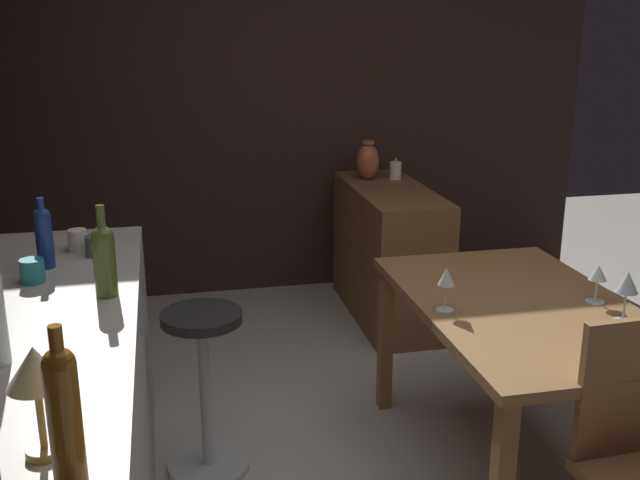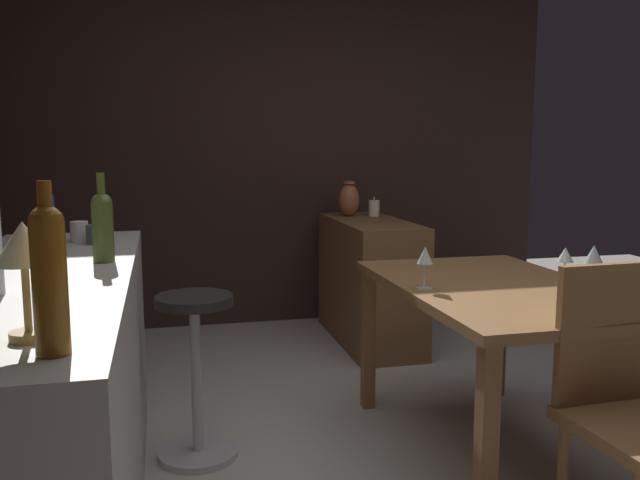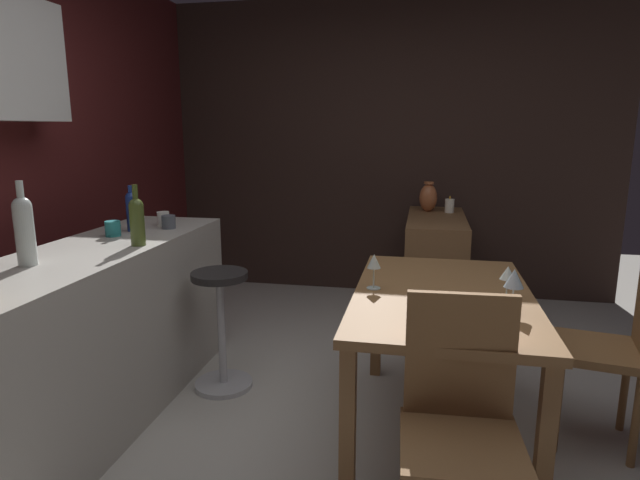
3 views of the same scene
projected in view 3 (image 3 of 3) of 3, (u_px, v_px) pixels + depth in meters
The scene contains 20 objects.
ground_plane at pixel (365, 443), 2.56m from camera, with size 9.00×9.00×0.00m, color #B7B2A8.
wall_side_right at pixel (366, 150), 4.80m from camera, with size 0.10×4.40×2.60m, color #33231E.
dining_table at pixel (442, 310), 2.50m from camera, with size 1.33×0.82×0.74m.
kitchen_counter at pixel (90, 338), 2.69m from camera, with size 2.10×0.60×0.90m, color #B2ADA3.
sideboard_cabinet at pixel (434, 268), 4.18m from camera, with size 1.10×0.44×0.82m, color brown.
chair_near_window at pixel (460, 422), 1.79m from camera, with size 0.42×0.42×0.94m.
chair_by_doorway at pixel (615, 343), 2.46m from camera, with size 0.46×0.46×0.92m.
bar_stool at pixel (221, 327), 3.05m from camera, with size 0.34×0.34×0.70m.
wine_glass_left at pixel (514, 279), 2.17m from camera, with size 0.08×0.08×0.19m.
wine_glass_right at pixel (508, 275), 2.36m from camera, with size 0.07×0.07×0.15m.
wine_glass_center at pixel (374, 263), 2.51m from camera, with size 0.07×0.07×0.17m.
fruit_bowl at pixel (483, 318), 2.00m from camera, with size 0.18×0.18×0.09m, color #9E4C38.
wine_bottle_cobalt at pixel (132, 210), 3.09m from camera, with size 0.06×0.06×0.27m.
wine_bottle_olive at pixel (137, 219), 2.70m from camera, with size 0.07×0.07×0.31m.
wine_bottle_clear at pixel (24, 228), 2.30m from camera, with size 0.08×0.08×0.37m.
cup_teal at pixel (113, 229), 2.96m from camera, with size 0.12×0.08×0.09m.
cup_slate at pixel (169, 222), 3.19m from camera, with size 0.12×0.08×0.08m.
cup_white at pixel (163, 219), 3.28m from camera, with size 0.11×0.07×0.09m.
pillar_candle_tall at pixel (450, 206), 4.29m from camera, with size 0.07×0.07×0.14m.
vase_copper at pixel (428, 197), 4.35m from camera, with size 0.14×0.14×0.25m.
Camera 3 is at (-2.30, -0.23, 1.49)m, focal length 29.74 mm.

